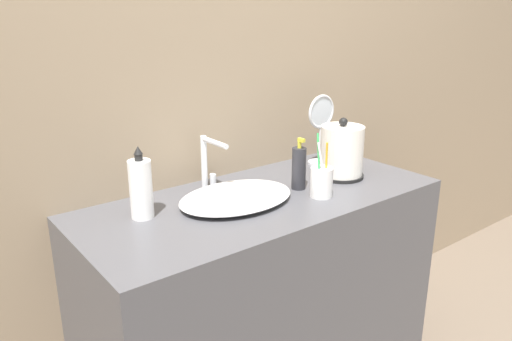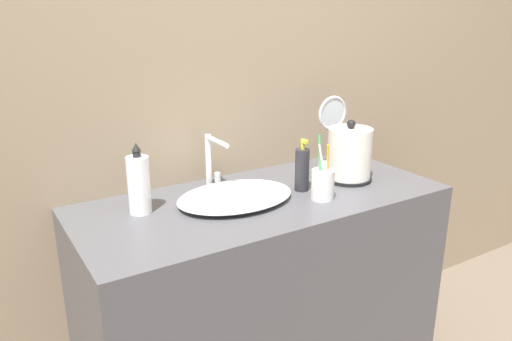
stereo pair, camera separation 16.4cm
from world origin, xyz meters
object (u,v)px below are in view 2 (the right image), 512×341
(faucet, at_px, (212,158))
(toothbrush_cup, at_px, (323,184))
(lotion_bottle, at_px, (302,169))
(shampoo_bottle, at_px, (139,184))
(electric_kettle, at_px, (349,156))
(vanity_mirror, at_px, (332,127))

(faucet, bearing_deg, toothbrush_cup, -50.18)
(lotion_bottle, xyz_separation_m, shampoo_bottle, (-0.55, 0.10, 0.02))
(faucet, xyz_separation_m, lotion_bottle, (0.25, -0.20, -0.03))
(toothbrush_cup, xyz_separation_m, shampoo_bottle, (-0.56, 0.21, 0.04))
(lotion_bottle, bearing_deg, shampoo_bottle, 169.38)
(toothbrush_cup, bearing_deg, lotion_bottle, 94.28)
(electric_kettle, distance_m, shampoo_bottle, 0.77)
(faucet, xyz_separation_m, toothbrush_cup, (0.25, -0.30, -0.05))
(electric_kettle, bearing_deg, shampoo_bottle, 172.16)
(shampoo_bottle, xyz_separation_m, vanity_mirror, (0.81, 0.06, 0.07))
(lotion_bottle, distance_m, vanity_mirror, 0.32)
(faucet, distance_m, lotion_bottle, 0.32)
(shampoo_bottle, bearing_deg, electric_kettle, -7.84)
(toothbrush_cup, relative_size, lotion_bottle, 1.18)
(lotion_bottle, relative_size, shampoo_bottle, 0.82)
(faucet, relative_size, lotion_bottle, 1.01)
(lotion_bottle, bearing_deg, toothbrush_cup, -85.72)
(lotion_bottle, xyz_separation_m, vanity_mirror, (0.27, 0.16, 0.08))
(faucet, height_order, electric_kettle, electric_kettle)
(lotion_bottle, bearing_deg, faucet, 140.93)
(toothbrush_cup, bearing_deg, shampoo_bottle, 159.53)
(faucet, bearing_deg, lotion_bottle, -39.07)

